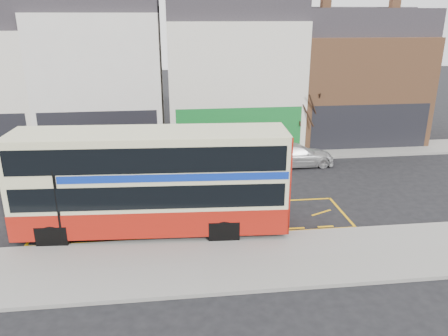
{
  "coord_description": "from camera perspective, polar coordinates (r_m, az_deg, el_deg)",
  "views": [
    {
      "loc": [
        -0.87,
        -16.55,
        8.89
      ],
      "look_at": [
        1.38,
        2.0,
        2.31
      ],
      "focal_mm": 35.0,
      "sensor_mm": 36.0,
      "label": 1
    }
  ],
  "objects": [
    {
      "name": "street_tree_right",
      "position": [
        29.93,
        10.92,
        8.73
      ],
      "size": [
        2.4,
        2.4,
        5.18
      ],
      "color": "black",
      "rests_on": "ground"
    },
    {
      "name": "double_decker_bus",
      "position": [
        18.41,
        -9.29,
        -1.67
      ],
      "size": [
        11.34,
        3.23,
        4.48
      ],
      "rotation": [
        0.0,
        0.0,
        -0.06
      ],
      "color": "beige",
      "rests_on": "ground"
    },
    {
      "name": "kerb",
      "position": [
        18.44,
        -3.42,
        -9.2
      ],
      "size": [
        40.0,
        0.15,
        0.15
      ],
      "primitive_type": "cube",
      "color": "gray",
      "rests_on": "ground"
    },
    {
      "name": "bus_stop_post",
      "position": [
        18.12,
        -20.74,
        -4.13
      ],
      "size": [
        0.8,
        0.16,
        3.18
      ],
      "rotation": [
        0.0,
        0.0,
        0.13
      ],
      "color": "black",
      "rests_on": "pavement"
    },
    {
      "name": "pavement",
      "position": [
        16.78,
        -2.99,
        -12.33
      ],
      "size": [
        40.0,
        4.0,
        0.15
      ],
      "primitive_type": "cube",
      "color": "gray",
      "rests_on": "ground"
    },
    {
      "name": "terrace_right",
      "position": [
        34.52,
        16.26,
        11.46
      ],
      "size": [
        9.0,
        8.01,
        10.3
      ],
      "color": "#955E3B",
      "rests_on": "ground"
    },
    {
      "name": "terrace_left",
      "position": [
        32.08,
        -15.54,
        12.32
      ],
      "size": [
        8.0,
        8.01,
        11.8
      ],
      "color": "silver",
      "rests_on": "ground"
    },
    {
      "name": "road_markings",
      "position": [
        20.23,
        -3.78,
        -6.71
      ],
      "size": [
        14.0,
        3.4,
        0.01
      ],
      "primitive_type": null,
      "color": "#ECA90C",
      "rests_on": "ground"
    },
    {
      "name": "car_silver",
      "position": [
        27.21,
        -18.66,
        0.79
      ],
      "size": [
        4.29,
        2.6,
        1.37
      ],
      "primitive_type": "imported",
      "rotation": [
        0.0,
        0.0,
        1.83
      ],
      "color": "silver",
      "rests_on": "ground"
    },
    {
      "name": "far_pavement",
      "position": [
        28.94,
        -4.87,
        1.59
      ],
      "size": [
        50.0,
        3.0,
        0.15
      ],
      "primitive_type": "cube",
      "color": "gray",
      "rests_on": "ground"
    },
    {
      "name": "car_grey",
      "position": [
        27.14,
        -11.99,
        1.49
      ],
      "size": [
        4.68,
        2.16,
        1.49
      ],
      "primitive_type": "imported",
      "rotation": [
        0.0,
        0.0,
        1.44
      ],
      "color": "#42444A",
      "rests_on": "ground"
    },
    {
      "name": "terrace_green_shop",
      "position": [
        32.07,
        0.99,
        12.55
      ],
      "size": [
        9.0,
        8.01,
        11.3
      ],
      "color": "silver",
      "rests_on": "ground"
    },
    {
      "name": "ground",
      "position": [
        18.81,
        -3.49,
        -8.85
      ],
      "size": [
        120.0,
        120.0,
        0.0
      ],
      "primitive_type": "plane",
      "color": "black",
      "rests_on": "ground"
    },
    {
      "name": "car_white",
      "position": [
        27.38,
        9.33,
        1.71
      ],
      "size": [
        4.86,
        2.18,
        1.38
      ],
      "primitive_type": "imported",
      "rotation": [
        0.0,
        0.0,
        1.62
      ],
      "color": "silver",
      "rests_on": "ground"
    }
  ]
}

